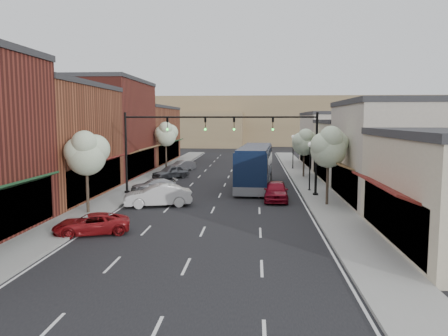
% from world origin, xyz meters
% --- Properties ---
extents(ground, '(160.00, 160.00, 0.00)m').
position_xyz_m(ground, '(0.00, 0.00, 0.00)').
color(ground, black).
rests_on(ground, ground).
extents(sidewalk_left, '(2.80, 73.00, 0.15)m').
position_xyz_m(sidewalk_left, '(-8.40, 18.50, 0.07)').
color(sidewalk_left, gray).
rests_on(sidewalk_left, ground).
extents(sidewalk_right, '(2.80, 73.00, 0.15)m').
position_xyz_m(sidewalk_right, '(8.40, 18.50, 0.07)').
color(sidewalk_right, gray).
rests_on(sidewalk_right, ground).
extents(curb_left, '(0.25, 73.00, 0.17)m').
position_xyz_m(curb_left, '(-7.00, 18.50, 0.07)').
color(curb_left, gray).
rests_on(curb_left, ground).
extents(curb_right, '(0.25, 73.00, 0.17)m').
position_xyz_m(curb_right, '(7.00, 18.50, 0.07)').
color(curb_right, gray).
rests_on(curb_right, ground).
extents(bldg_left_midnear, '(10.14, 14.10, 9.40)m').
position_xyz_m(bldg_left_midnear, '(-14.23, 6.00, 4.66)').
color(bldg_left_midnear, brown).
rests_on(bldg_left_midnear, ground).
extents(bldg_left_midfar, '(10.14, 14.10, 10.90)m').
position_xyz_m(bldg_left_midfar, '(-14.24, 20.00, 5.40)').
color(bldg_left_midfar, maroon).
rests_on(bldg_left_midfar, ground).
extents(bldg_left_far, '(10.14, 18.10, 8.40)m').
position_xyz_m(bldg_left_far, '(-14.22, 36.00, 4.16)').
color(bldg_left_far, brown).
rests_on(bldg_left_far, ground).
extents(bldg_right_midnear, '(9.14, 12.10, 7.90)m').
position_xyz_m(bldg_right_midnear, '(13.72, 6.00, 3.91)').
color(bldg_right_midnear, '#B6AC9C').
rests_on(bldg_right_midnear, ground).
extents(bldg_right_midfar, '(9.14, 12.10, 6.40)m').
position_xyz_m(bldg_right_midfar, '(13.70, 18.00, 3.17)').
color(bldg_right_midfar, beige).
rests_on(bldg_right_midfar, ground).
extents(bldg_right_far, '(9.14, 16.10, 7.40)m').
position_xyz_m(bldg_right_far, '(13.71, 32.00, 3.66)').
color(bldg_right_far, '#B6AC9C').
rests_on(bldg_right_far, ground).
extents(hill_far, '(120.00, 30.00, 12.00)m').
position_xyz_m(hill_far, '(0.00, 90.00, 6.00)').
color(hill_far, '#7A6647').
rests_on(hill_far, ground).
extents(hill_near, '(50.00, 20.00, 8.00)m').
position_xyz_m(hill_near, '(-25.00, 78.00, 4.00)').
color(hill_near, '#7A6647').
rests_on(hill_near, ground).
extents(signal_mast_right, '(8.22, 0.46, 7.00)m').
position_xyz_m(signal_mast_right, '(5.62, 8.00, 4.62)').
color(signal_mast_right, black).
rests_on(signal_mast_right, ground).
extents(signal_mast_left, '(8.22, 0.46, 7.00)m').
position_xyz_m(signal_mast_left, '(-5.62, 8.00, 4.62)').
color(signal_mast_left, black).
rests_on(signal_mast_left, ground).
extents(tree_right_near, '(2.85, 2.65, 5.95)m').
position_xyz_m(tree_right_near, '(8.35, 3.94, 4.45)').
color(tree_right_near, '#47382B').
rests_on(tree_right_near, ground).
extents(tree_right_far, '(2.85, 2.65, 5.43)m').
position_xyz_m(tree_right_far, '(8.35, 19.94, 3.99)').
color(tree_right_far, '#47382B').
rests_on(tree_right_far, ground).
extents(tree_left_near, '(2.85, 2.65, 5.69)m').
position_xyz_m(tree_left_near, '(-8.25, -0.06, 4.22)').
color(tree_left_near, '#47382B').
rests_on(tree_left_near, ground).
extents(tree_left_far, '(2.85, 2.65, 6.13)m').
position_xyz_m(tree_left_far, '(-8.25, 25.94, 4.60)').
color(tree_left_far, '#47382B').
rests_on(tree_left_far, ground).
extents(lamp_post_near, '(0.44, 0.44, 4.44)m').
position_xyz_m(lamp_post_near, '(7.80, 10.50, 3.01)').
color(lamp_post_near, black).
rests_on(lamp_post_near, ground).
extents(lamp_post_far, '(0.44, 0.44, 4.44)m').
position_xyz_m(lamp_post_far, '(7.80, 28.00, 3.01)').
color(lamp_post_far, black).
rests_on(lamp_post_far, ground).
extents(coach_bus, '(3.62, 12.91, 3.90)m').
position_xyz_m(coach_bus, '(2.97, 12.80, 2.02)').
color(coach_bus, '#0D1834').
rests_on(coach_bus, ground).
extents(red_hatchback, '(2.04, 4.69, 1.57)m').
position_xyz_m(red_hatchback, '(4.64, 5.93, 0.79)').
color(red_hatchback, maroon).
rests_on(red_hatchback, ground).
extents(parked_car_a, '(4.59, 3.22, 1.16)m').
position_xyz_m(parked_car_a, '(-6.15, -4.99, 0.58)').
color(parked_car_a, maroon).
rests_on(parked_car_a, ground).
extents(parked_car_b, '(5.23, 3.04, 1.63)m').
position_xyz_m(parked_car_b, '(-4.20, 3.06, 0.81)').
color(parked_car_b, silver).
rests_on(parked_car_b, ground).
extents(parked_car_c, '(4.37, 3.12, 1.18)m').
position_xyz_m(parked_car_c, '(-5.98, 9.44, 0.59)').
color(parked_car_c, '#98989D').
rests_on(parked_car_c, ground).
extents(parked_car_d, '(4.11, 4.26, 1.44)m').
position_xyz_m(parked_car_d, '(-6.20, 18.19, 0.72)').
color(parked_car_d, slate).
rests_on(parked_car_d, ground).
extents(parked_car_e, '(3.43, 3.98, 1.30)m').
position_xyz_m(parked_car_e, '(-6.20, 25.28, 0.65)').
color(parked_car_e, '#9F9EA4').
rests_on(parked_car_e, ground).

